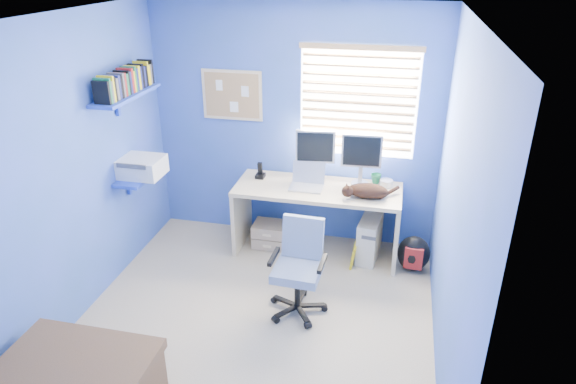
% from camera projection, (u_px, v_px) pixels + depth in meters
% --- Properties ---
extents(floor, '(3.00, 3.20, 0.00)m').
position_uv_depth(floor, '(255.00, 321.00, 4.43)').
color(floor, '#BAAE90').
rests_on(floor, ground).
extents(ceiling, '(3.00, 3.20, 0.00)m').
position_uv_depth(ceiling, '(244.00, 17.00, 3.37)').
color(ceiling, white).
rests_on(ceiling, wall_back).
extents(wall_back, '(3.00, 0.01, 2.50)m').
position_uv_depth(wall_back, '(294.00, 127.00, 5.31)').
color(wall_back, '#335CA0').
rests_on(wall_back, ground).
extents(wall_front, '(3.00, 0.01, 2.50)m').
position_uv_depth(wall_front, '(157.00, 325.00, 2.48)').
color(wall_front, '#335CA0').
rests_on(wall_front, ground).
extents(wall_left, '(0.01, 3.20, 2.50)m').
position_uv_depth(wall_left, '(74.00, 173.00, 4.19)').
color(wall_left, '#335CA0').
rests_on(wall_left, ground).
extents(wall_right, '(0.01, 3.20, 2.50)m').
position_uv_depth(wall_right, '(455.00, 209.00, 3.60)').
color(wall_right, '#335CA0').
rests_on(wall_right, ground).
extents(desk, '(1.67, 0.65, 0.74)m').
position_uv_depth(desk, '(317.00, 220.00, 5.32)').
color(desk, tan).
rests_on(desk, floor).
extents(laptop, '(0.33, 0.26, 0.22)m').
position_uv_depth(laptop, '(307.00, 178.00, 5.10)').
color(laptop, silver).
rests_on(laptop, desk).
extents(monitor_left, '(0.41, 0.17, 0.54)m').
position_uv_depth(monitor_left, '(315.00, 155.00, 5.23)').
color(monitor_left, silver).
rests_on(monitor_left, desk).
extents(monitor_right, '(0.41, 0.15, 0.54)m').
position_uv_depth(monitor_right, '(361.00, 160.00, 5.12)').
color(monitor_right, silver).
rests_on(monitor_right, desk).
extents(phone, '(0.09, 0.11, 0.17)m').
position_uv_depth(phone, '(260.00, 170.00, 5.36)').
color(phone, black).
rests_on(phone, desk).
extents(mug, '(0.10, 0.09, 0.10)m').
position_uv_depth(mug, '(376.00, 179.00, 5.24)').
color(mug, '#13623A').
rests_on(mug, desk).
extents(cd_spindle, '(0.13, 0.13, 0.07)m').
position_uv_depth(cd_spindle, '(386.00, 183.00, 5.17)').
color(cd_spindle, silver).
rests_on(cd_spindle, desk).
extents(cat, '(0.44, 0.33, 0.14)m').
position_uv_depth(cat, '(368.00, 191.00, 4.93)').
color(cat, black).
rests_on(cat, desk).
extents(tower_pc, '(0.24, 0.46, 0.45)m').
position_uv_depth(tower_pc, '(369.00, 238.00, 5.26)').
color(tower_pc, beige).
rests_on(tower_pc, floor).
extents(drawer_boxes, '(0.35, 0.28, 0.27)m').
position_uv_depth(drawer_boxes, '(270.00, 234.00, 5.52)').
color(drawer_boxes, tan).
rests_on(drawer_boxes, floor).
extents(yellow_book, '(0.03, 0.17, 0.24)m').
position_uv_depth(yellow_book, '(353.00, 256.00, 5.16)').
color(yellow_book, yellow).
rests_on(yellow_book, floor).
extents(backpack, '(0.34, 0.27, 0.37)m').
position_uv_depth(backpack, '(414.00, 254.00, 5.07)').
color(backpack, black).
rests_on(backpack, floor).
extents(office_chair, '(0.50, 0.50, 0.84)m').
position_uv_depth(office_chair, '(299.00, 279.00, 4.46)').
color(office_chair, black).
rests_on(office_chair, floor).
extents(window_blinds, '(1.15, 0.05, 1.10)m').
position_uv_depth(window_blinds, '(358.00, 103.00, 5.03)').
color(window_blinds, white).
rests_on(window_blinds, ground).
extents(corkboard, '(0.64, 0.02, 0.52)m').
position_uv_depth(corkboard, '(232.00, 95.00, 5.30)').
color(corkboard, tan).
rests_on(corkboard, ground).
extents(wall_shelves, '(0.42, 0.90, 1.05)m').
position_uv_depth(wall_shelves, '(132.00, 125.00, 4.75)').
color(wall_shelves, blue).
rests_on(wall_shelves, ground).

